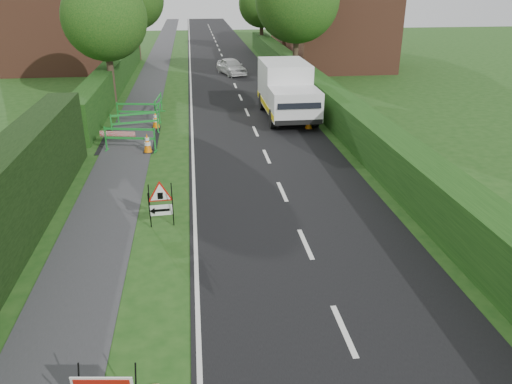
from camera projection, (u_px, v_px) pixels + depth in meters
ground at (211, 272)px, 11.82m from camera, size 120.00×120.00×0.00m
road_surface at (222, 57)px, 44.01m from camera, size 6.00×90.00×0.02m
footpath at (159, 58)px, 43.37m from camera, size 2.00×90.00×0.02m
hedge_west_far at (116, 89)px, 31.30m from camera, size 1.00×24.00×1.80m
hedge_east at (318, 106)px, 27.15m from camera, size 1.20×50.00×1.50m
house_west at (57, 30)px, 36.86m from camera, size 7.50×7.40×7.88m
house_east_a at (340, 29)px, 37.47m from camera, size 7.50×7.40×7.88m
house_east_b at (311, 16)px, 50.34m from camera, size 7.50×7.40×7.88m
tree_nw at (105, 18)px, 25.93m from camera, size 4.40×4.40×6.70m
tree_ne at (297, 0)px, 30.57m from camera, size 5.20×5.20×7.79m
tree_fe at (262, 4)px, 45.53m from camera, size 4.20×4.20×6.33m
triangle_sign at (159, 201)px, 13.63m from camera, size 0.83×0.83×1.16m
works_van at (287, 89)px, 24.49m from camera, size 2.26×5.72×2.60m
traffic_cone_0 at (309, 121)px, 22.83m from camera, size 0.38×0.38×0.79m
traffic_cone_1 at (311, 113)px, 24.15m from camera, size 0.38×0.38×0.79m
traffic_cone_2 at (291, 101)px, 26.57m from camera, size 0.38×0.38×0.79m
traffic_cone_3 at (147, 143)px, 19.73m from camera, size 0.38×0.38×0.79m
traffic_cone_4 at (156, 120)px, 22.97m from camera, size 0.38×0.38×0.79m
ped_barrier_0 at (130, 136)px, 19.79m from camera, size 2.09×0.77×1.00m
ped_barrier_1 at (135, 121)px, 21.94m from camera, size 2.09×0.79×1.00m
ped_barrier_2 at (138, 110)px, 23.70m from camera, size 2.09×0.68×1.00m
ped_barrier_3 at (158, 104)px, 24.86m from camera, size 0.55×2.08×1.00m
redwhite_plank at (119, 145)px, 20.83m from camera, size 1.47×0.36×0.25m
hatchback_car at (231, 66)px, 35.80m from camera, size 2.21×3.58×1.14m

